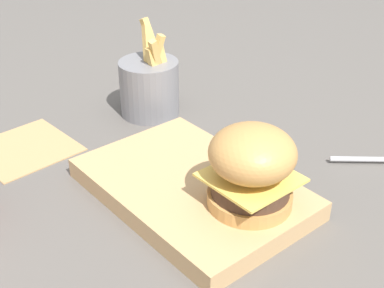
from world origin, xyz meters
The scene contains 5 objects.
ground_plane centered at (0.00, 0.00, 0.00)m, with size 6.00×6.00×0.00m, color #5B5651.
serving_board centered at (-0.02, 0.07, 0.01)m, with size 0.27×0.18×0.03m.
burger centered at (-0.10, 0.05, 0.07)m, with size 0.10×0.10×0.10m.
fries_basket centered at (0.20, -0.02, 0.05)m, with size 0.09×0.09×0.15m.
parchment_square centered at (0.22, 0.18, 0.00)m, with size 0.13×0.13×0.00m.
Camera 1 is at (-0.43, 0.41, 0.39)m, focal length 50.00 mm.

